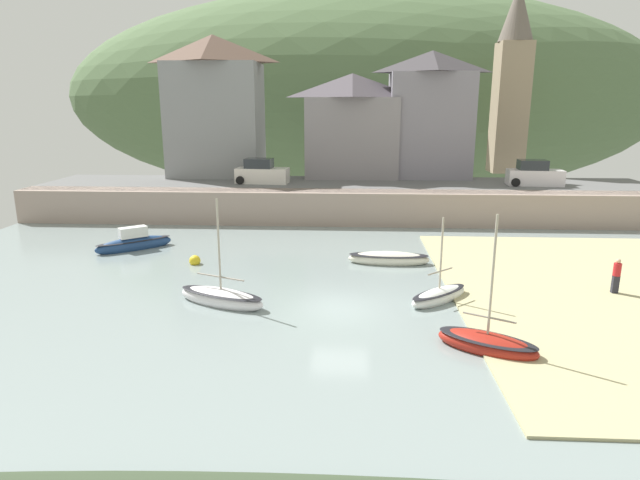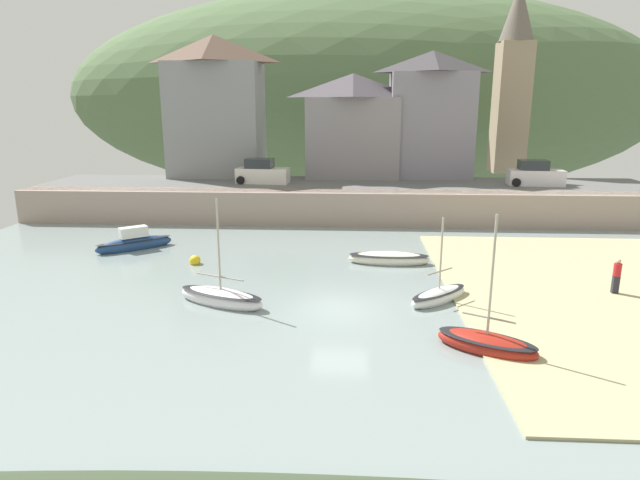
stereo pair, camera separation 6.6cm
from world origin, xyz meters
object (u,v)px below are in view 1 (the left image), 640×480
(waterfront_building_left, at_px, (215,106))
(parked_car_by_wall, at_px, (534,175))
(sailboat_white_hull, at_px, (487,343))
(sailboat_blue_trim, at_px, (439,296))
(person_on_slipway, at_px, (617,274))
(mooring_buoy, at_px, (195,261))
(parked_car_near_slipway, at_px, (262,173))
(church_with_spire, at_px, (512,77))
(rowboat_small_beached, at_px, (134,243))
(waterfront_building_right, at_px, (430,114))
(waterfront_building_centre, at_px, (352,125))
(fishing_boat_green, at_px, (221,298))
(sailboat_tall_mast, at_px, (389,259))

(waterfront_building_left, distance_m, parked_car_by_wall, 26.68)
(sailboat_white_hull, bearing_deg, sailboat_blue_trim, 129.81)
(person_on_slipway, distance_m, mooring_buoy, 20.91)
(parked_car_near_slipway, bearing_deg, person_on_slipway, -39.04)
(church_with_spire, height_order, mooring_buoy, church_with_spire)
(sailboat_blue_trim, xyz_separation_m, rowboat_small_beached, (-16.88, 7.89, 0.13))
(rowboat_small_beached, xyz_separation_m, parked_car_near_slipway, (5.93, 11.68, 2.81))
(waterfront_building_right, relative_size, person_on_slipway, 6.40)
(waterfront_building_right, relative_size, parked_car_by_wall, 2.47)
(sailboat_blue_trim, distance_m, parked_car_near_slipway, 22.63)
(mooring_buoy, bearing_deg, sailboat_blue_trim, -22.27)
(waterfront_building_centre, bearing_deg, church_with_spire, 15.72)
(church_with_spire, bearing_deg, parked_car_near_slipway, -158.27)
(rowboat_small_beached, xyz_separation_m, parked_car_by_wall, (27.13, 11.68, 2.81))
(sailboat_blue_trim, bearing_deg, person_on_slipway, -33.32)
(person_on_slipway, bearing_deg, parked_car_by_wall, 83.48)
(waterfront_building_right, distance_m, parked_car_near_slipway, 15.05)
(waterfront_building_left, bearing_deg, church_with_spire, 8.78)
(waterfront_building_centre, height_order, sailboat_blue_trim, waterfront_building_centre)
(waterfront_building_right, relative_size, rowboat_small_beached, 2.52)
(fishing_boat_green, relative_size, rowboat_small_beached, 1.18)
(church_with_spire, distance_m, sailboat_tall_mast, 27.50)
(church_with_spire, bearing_deg, sailboat_blue_trim, -110.26)
(waterfront_building_left, bearing_deg, parked_car_near_slipway, -44.44)
(sailboat_white_hull, xyz_separation_m, parked_car_near_slipway, (-11.87, 24.43, 2.93))
(sailboat_white_hull, xyz_separation_m, parked_car_by_wall, (9.33, 24.43, 2.93))
(rowboat_small_beached, xyz_separation_m, person_on_slipway, (25.04, -6.62, 0.59))
(parked_car_by_wall, distance_m, mooring_buoy, 27.06)
(fishing_boat_green, relative_size, person_on_slipway, 3.00)
(waterfront_building_right, height_order, rowboat_small_beached, waterfront_building_right)
(waterfront_building_centre, height_order, person_on_slipway, waterfront_building_centre)
(parked_car_by_wall, height_order, mooring_buoy, parked_car_by_wall)
(sailboat_white_hull, relative_size, person_on_slipway, 3.15)
(rowboat_small_beached, bearing_deg, sailboat_tall_mast, -47.25)
(waterfront_building_centre, bearing_deg, fishing_boat_green, -102.86)
(waterfront_building_right, bearing_deg, waterfront_building_left, 180.00)
(parked_car_near_slipway, xyz_separation_m, person_on_slipway, (19.11, -18.30, -2.22))
(fishing_boat_green, distance_m, sailboat_tall_mast, 10.20)
(waterfront_building_right, height_order, sailboat_blue_trim, waterfront_building_right)
(waterfront_building_centre, distance_m, parked_car_near_slipway, 9.14)
(waterfront_building_left, xyz_separation_m, waterfront_building_right, (18.24, -0.00, -0.68))
(church_with_spire, xyz_separation_m, person_on_slipway, (-2.21, -26.80, -9.83))
(rowboat_small_beached, bearing_deg, fishing_boat_green, -89.33)
(sailboat_white_hull, distance_m, person_on_slipway, 9.51)
(sailboat_white_hull, relative_size, mooring_buoy, 8.30)
(rowboat_small_beached, height_order, parked_car_by_wall, parked_car_by_wall)
(waterfront_building_centre, distance_m, church_with_spire, 15.31)
(rowboat_small_beached, bearing_deg, mooring_buoy, -71.46)
(church_with_spire, distance_m, person_on_slipway, 28.63)
(waterfront_building_right, xyz_separation_m, parked_car_near_slipway, (-13.66, -4.50, -4.46))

